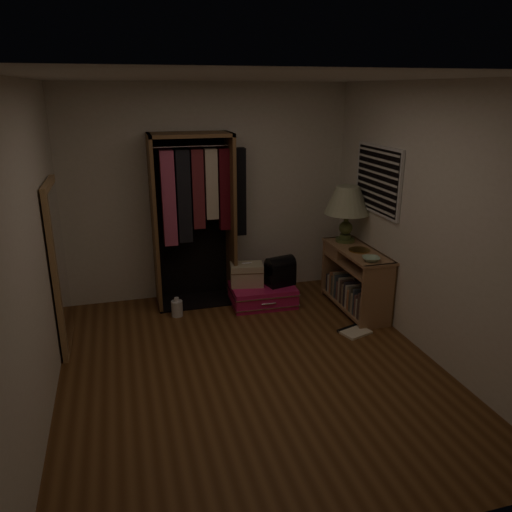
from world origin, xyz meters
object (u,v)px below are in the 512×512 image
object	(u,v)px
black_bag	(280,270)
table_lamp	(347,201)
floor_mirror	(59,267)
pink_suitcase	(263,295)
open_wardrobe	(196,206)
console_bookshelf	(354,278)
white_jug	(177,308)
train_case	(247,274)

from	to	relation	value
black_bag	table_lamp	size ratio (longest dim) A/B	0.53
floor_mirror	pink_suitcase	xyz separation A→B (m)	(2.22, 0.44, -0.73)
open_wardrobe	pink_suitcase	world-z (taller)	open_wardrobe
pink_suitcase	table_lamp	world-z (taller)	table_lamp
console_bookshelf	pink_suitcase	bearing A→B (deg)	158.33
floor_mirror	table_lamp	size ratio (longest dim) A/B	2.43
table_lamp	white_jug	bearing A→B (deg)	179.04
pink_suitcase	train_case	world-z (taller)	train_case
console_bookshelf	floor_mirror	world-z (taller)	floor_mirror
pink_suitcase	train_case	size ratio (longest dim) A/B	1.83
console_bookshelf	black_bag	world-z (taller)	console_bookshelf
open_wardrobe	train_case	distance (m)	1.02
train_case	console_bookshelf	bearing A→B (deg)	-12.30
console_bookshelf	floor_mirror	xyz separation A→B (m)	(-3.24, -0.04, 0.46)
floor_mirror	pink_suitcase	bearing A→B (deg)	11.19
train_case	pink_suitcase	bearing A→B (deg)	-15.24
floor_mirror	train_case	xyz separation A→B (m)	(2.05, 0.52, -0.47)
black_bag	white_jug	world-z (taller)	black_bag
open_wardrobe	floor_mirror	size ratio (longest dim) A/B	1.21
console_bookshelf	pink_suitcase	distance (m)	1.12
open_wardrobe	floor_mirror	xyz separation A→B (m)	(-1.50, -0.77, -0.36)
open_wardrobe	white_jug	bearing A→B (deg)	-130.49
open_wardrobe	white_jug	distance (m)	1.22
console_bookshelf	black_bag	xyz separation A→B (m)	(-0.80, 0.38, 0.04)
black_bag	table_lamp	xyz separation A→B (m)	(0.80, -0.08, 0.82)
black_bag	train_case	bearing A→B (deg)	152.41
open_wardrobe	train_case	xyz separation A→B (m)	(0.55, -0.24, -0.83)
console_bookshelf	train_case	bearing A→B (deg)	157.79
pink_suitcase	train_case	bearing A→B (deg)	156.71
floor_mirror	white_jug	size ratio (longest dim) A/B	7.41
pink_suitcase	train_case	xyz separation A→B (m)	(-0.18, 0.08, 0.26)
console_bookshelf	floor_mirror	size ratio (longest dim) A/B	0.66
floor_mirror	white_jug	distance (m)	1.44
pink_suitcase	white_jug	size ratio (longest dim) A/B	3.51
pink_suitcase	black_bag	distance (m)	0.37
open_wardrobe	train_case	bearing A→B (deg)	-23.92
table_lamp	white_jug	distance (m)	2.37
console_bookshelf	table_lamp	xyz separation A→B (m)	(0.01, 0.31, 0.86)
open_wardrobe	train_case	size ratio (longest dim) A/B	4.68
open_wardrobe	console_bookshelf	bearing A→B (deg)	-22.75
black_bag	white_jug	distance (m)	1.31
table_lamp	console_bookshelf	bearing A→B (deg)	-91.01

